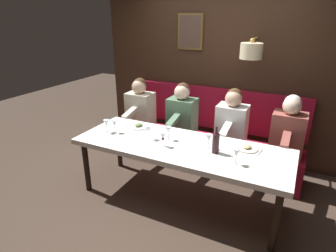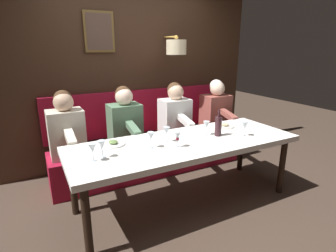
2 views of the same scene
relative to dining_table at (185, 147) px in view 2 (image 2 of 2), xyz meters
The scene contains 18 objects.
ground_plane 0.68m from the dining_table, ahead, with size 12.00×12.00×0.00m, color #423328.
dining_table is the anchor object (origin of this frame).
banquette_bench 1.00m from the dining_table, ahead, with size 0.52×2.68×0.45m, color maroon.
back_wall_panel 1.62m from the dining_table, ahead, with size 0.59×3.88×2.90m.
diner_nearest 1.40m from the dining_table, 50.64° to the right, with size 0.60×0.40×0.79m.
diner_near 0.96m from the dining_table, 22.45° to the right, with size 0.60×0.40×0.79m.
diner_middle 0.97m from the dining_table, 22.82° to the left, with size 0.60×0.40×0.79m.
diner_far 1.40m from the dining_table, 50.89° to the left, with size 0.60×0.40×0.79m.
place_setting_0 0.75m from the dining_table, 72.45° to the right, with size 0.24×0.32×0.05m.
place_setting_1 0.76m from the dining_table, 71.12° to the left, with size 0.24×0.31×0.05m.
wine_glass_0 1.01m from the dining_table, 94.16° to the left, with size 0.07×0.07×0.16m.
wine_glass_1 0.92m from the dining_table, 91.81° to the left, with size 0.07×0.07×0.16m.
wine_glass_2 0.27m from the dining_table, 69.42° to the left, with size 0.07×0.07×0.16m.
wine_glass_3 0.37m from the dining_table, 78.40° to the right, with size 0.07×0.07×0.16m.
wine_glass_4 0.72m from the dining_table, 103.39° to the right, with size 0.07×0.07×0.16m.
wine_glass_5 0.44m from the dining_table, 91.62° to the left, with size 0.07×0.07×0.16m.
wine_glass_6 0.27m from the dining_table, 125.02° to the left, with size 0.07×0.07×0.16m.
wine_bottle 0.46m from the dining_table, 92.24° to the right, with size 0.08×0.08×0.30m.
Camera 2 is at (-2.30, 1.42, 1.71)m, focal length 28.67 mm.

